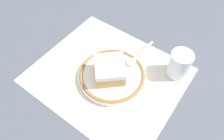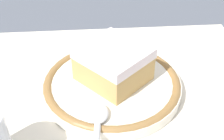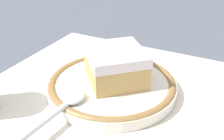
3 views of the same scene
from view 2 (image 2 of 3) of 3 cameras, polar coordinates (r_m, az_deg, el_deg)
name	(u,v)px [view 2 (image 2 of 3)]	position (r m, az deg, el deg)	size (l,w,h in m)	color
ground_plane	(123,90)	(0.46, 1.97, -3.61)	(2.40, 2.40, 0.00)	#4C515B
placemat	(123,90)	(0.46, 1.97, -3.54)	(0.42, 0.36, 0.00)	beige
plate	(112,85)	(0.45, 0.00, -2.63)	(0.19, 0.19, 0.02)	silver
cake_slice	(113,64)	(0.43, 0.26, 1.10)	(0.12, 0.12, 0.05)	tan
spoon	(97,129)	(0.37, -2.64, -10.44)	(0.03, 0.13, 0.01)	silver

